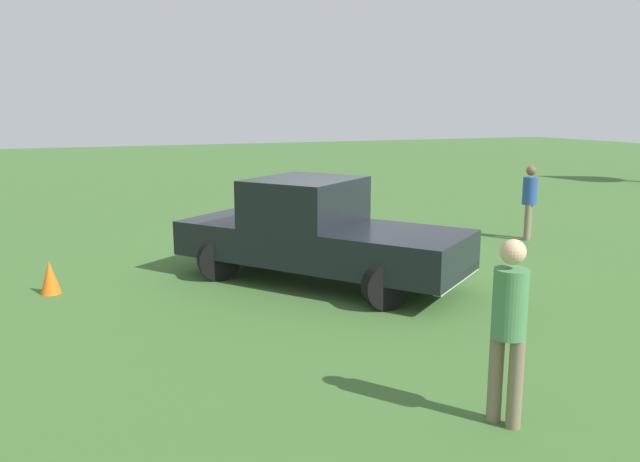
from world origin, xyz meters
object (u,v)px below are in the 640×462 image
pickup_truck (313,230)px  person_bystander (529,198)px  person_visitor (509,321)px  traffic_cone (50,277)px

pickup_truck → person_bystander: (5.81, 1.38, 0.04)m
pickup_truck → person_visitor: 5.35m
person_bystander → traffic_cone: size_ratio=3.05×
traffic_cone → pickup_truck: bearing=-12.7°
person_bystander → person_visitor: size_ratio=0.93×
person_visitor → traffic_cone: person_visitor is taller
person_bystander → person_visitor: 9.02m
person_visitor → traffic_cone: bearing=97.0°
pickup_truck → person_bystander: pickup_truck is taller
pickup_truck → traffic_cone: bearing=-139.4°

